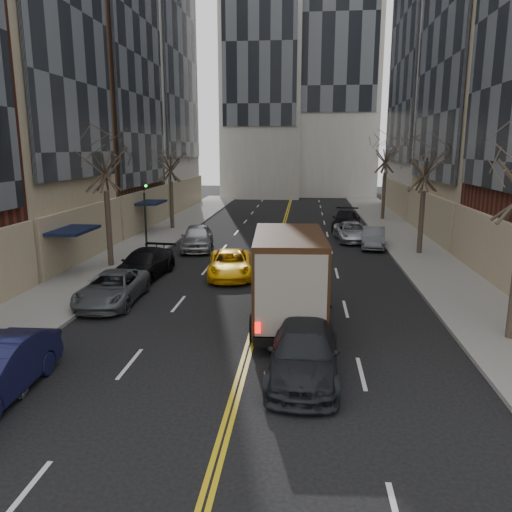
{
  "coord_description": "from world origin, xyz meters",
  "views": [
    {
      "loc": [
        1.74,
        -5.79,
        6.5
      ],
      "look_at": [
        -0.17,
        13.76,
        2.2
      ],
      "focal_mm": 35.0,
      "sensor_mm": 36.0,
      "label": 1
    }
  ],
  "objects_px": {
    "pedestrian": "(272,294)",
    "observer_sedan": "(304,352)",
    "ups_truck": "(288,278)",
    "taxi": "(230,264)"
  },
  "relations": [
    {
      "from": "pedestrian",
      "to": "observer_sedan",
      "type": "bearing_deg",
      "value": -141.69
    },
    {
      "from": "observer_sedan",
      "to": "taxi",
      "type": "relative_size",
      "value": 1.06
    },
    {
      "from": "ups_truck",
      "to": "pedestrian",
      "type": "distance_m",
      "value": 1.62
    },
    {
      "from": "ups_truck",
      "to": "pedestrian",
      "type": "height_order",
      "value": "ups_truck"
    },
    {
      "from": "taxi",
      "to": "ups_truck",
      "type": "bearing_deg",
      "value": -72.56
    },
    {
      "from": "observer_sedan",
      "to": "pedestrian",
      "type": "xyz_separation_m",
      "value": [
        -1.29,
        5.37,
        0.11
      ]
    },
    {
      "from": "taxi",
      "to": "pedestrian",
      "type": "distance_m",
      "value": 6.21
    },
    {
      "from": "taxi",
      "to": "pedestrian",
      "type": "height_order",
      "value": "pedestrian"
    },
    {
      "from": "pedestrian",
      "to": "taxi",
      "type": "bearing_deg",
      "value": 48.55
    },
    {
      "from": "observer_sedan",
      "to": "pedestrian",
      "type": "height_order",
      "value": "pedestrian"
    }
  ]
}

